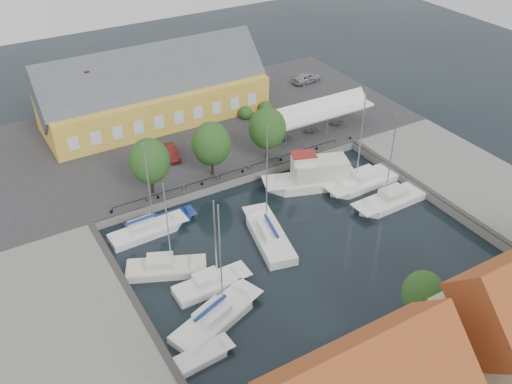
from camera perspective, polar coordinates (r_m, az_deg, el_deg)
ground at (r=55.81m, az=3.14°, el=-4.25°), size 140.00×140.00×0.00m
north_quay at (r=72.61m, az=-6.86°, el=5.83°), size 56.00×26.00×1.00m
west_quay at (r=48.29m, az=-18.47°, el=-13.09°), size 12.00×24.00×1.00m
east_quay at (r=67.20m, az=20.04°, el=1.33°), size 12.00×24.00×1.00m
quay_edge_fittings at (r=58.39m, az=0.64°, el=-0.94°), size 56.00×24.72×0.40m
warehouse at (r=74.56m, az=-10.65°, el=9.63°), size 28.56×14.00×9.55m
tent_canopy at (r=70.87m, az=6.34°, el=8.02°), size 14.00×4.00×2.83m
quay_trees at (r=60.97m, az=-4.50°, el=4.82°), size 18.20×4.20×6.30m
car_silver at (r=85.27m, az=5.08°, el=11.30°), size 4.60×2.21×1.51m
car_red at (r=66.41m, az=-8.50°, el=3.95°), size 1.94×4.09×1.29m
center_sailboat at (r=54.80m, az=1.33°, el=-4.55°), size 4.59×9.38×12.48m
trawler at (r=62.52m, az=5.90°, el=1.42°), size 10.95×6.40×5.00m
east_boat_a at (r=63.80m, az=10.52°, el=0.91°), size 8.93×3.21×12.39m
east_boat_b at (r=61.38m, az=13.24°, el=-0.94°), size 8.41×2.95×11.33m
west_boat_a at (r=56.60m, az=-10.87°, el=-3.94°), size 7.96×2.50×10.52m
west_boat_b at (r=52.08m, az=-9.17°, el=-7.66°), size 7.48×5.16×9.99m
west_boat_c at (r=50.05m, az=-4.58°, el=-9.32°), size 6.99×2.29×9.59m
west_boat_d at (r=47.23m, az=-4.06°, el=-12.58°), size 9.05×5.47×11.71m
launch_sw at (r=45.00m, az=-5.34°, el=-16.12°), size 4.84×2.07×0.98m
launch_nw at (r=58.09m, az=-8.46°, el=-2.76°), size 4.91×2.05×0.88m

